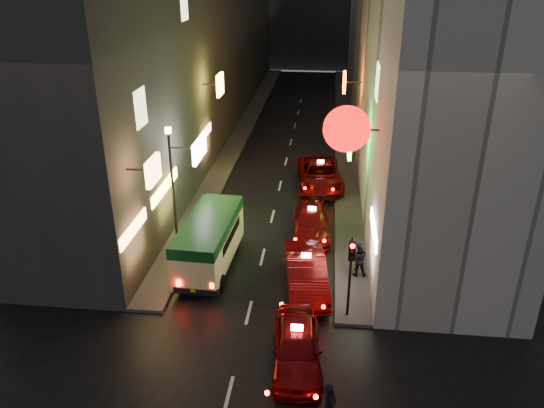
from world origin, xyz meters
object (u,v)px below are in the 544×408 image
(minibus, at_px, (209,237))
(lamp_post, at_px, (172,183))
(traffic_light, at_px, (351,262))
(pedestrian_crossing, at_px, (329,403))
(taxi_near, at_px, (297,344))

(minibus, distance_m, lamp_post, 3.09)
(traffic_light, height_order, lamp_post, lamp_post)
(lamp_post, bearing_deg, traffic_light, -28.91)
(pedestrian_crossing, relative_size, traffic_light, 0.55)
(taxi_near, height_order, lamp_post, lamp_post)
(pedestrian_crossing, height_order, traffic_light, traffic_light)
(minibus, relative_size, traffic_light, 1.66)
(pedestrian_crossing, bearing_deg, minibus, 57.10)
(taxi_near, bearing_deg, traffic_light, 55.77)
(taxi_near, xyz_separation_m, pedestrian_crossing, (1.17, -2.74, 0.10))
(taxi_near, relative_size, pedestrian_crossing, 2.91)
(minibus, height_order, pedestrian_crossing, minibus)
(taxi_near, bearing_deg, lamp_post, 131.06)
(traffic_light, bearing_deg, minibus, 151.76)
(pedestrian_crossing, height_order, lamp_post, lamp_post)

